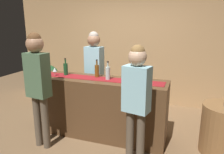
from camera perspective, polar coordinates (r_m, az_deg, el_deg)
The scene contains 14 objects.
ground_plane at distance 3.90m, azimuth -3.17°, elevation -14.86°, with size 10.00×10.00×0.00m, color brown.
back_wall at distance 5.24m, azimuth 4.69°, elevation 9.23°, with size 6.00×0.12×2.90m, color tan.
bar_counter at distance 3.69m, azimuth -3.28°, elevation -8.04°, with size 2.24×0.60×1.00m, color #543821.
counter_runner_cloth at distance 3.53m, azimuth -3.39°, elevation -0.45°, with size 2.13×0.28×0.01m, color maroon.
wine_bottle_amber at distance 3.62m, azimuth -4.04°, elevation 1.69°, with size 0.07×0.07×0.30m.
wine_bottle_clear at distance 3.45m, azimuth -1.12°, elevation 1.12°, with size 0.07×0.07×0.30m.
wine_bottle_green at distance 3.84m, azimuth -12.24°, elevation 2.13°, with size 0.07×0.07×0.30m.
wine_glass_near_customer at distance 3.30m, azimuth 7.33°, elevation 0.25°, with size 0.07×0.07×0.14m.
wine_glass_mid_counter at distance 3.29m, azimuth 3.32°, elevation 0.34°, with size 0.07×0.07×0.14m.
wine_glass_far_end at distance 3.83m, azimuth -15.03°, elevation 1.82°, with size 0.07×0.07×0.14m.
bartender at distance 4.17m, azimuth -4.75°, elevation 2.95°, with size 0.36×0.24×1.75m.
customer_sipping at distance 2.78m, azimuth 6.54°, elevation -4.51°, with size 0.37×0.27×1.64m.
customer_browsing at distance 3.32m, azimuth -19.18°, elevation -0.35°, with size 0.36×0.25×1.77m.
potted_plant_tall at distance 5.19m, azimuth -17.15°, elevation -1.30°, with size 0.67×0.67×0.98m.
Camera 1 is at (1.33, -3.15, 1.88)m, focal length 34.31 mm.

